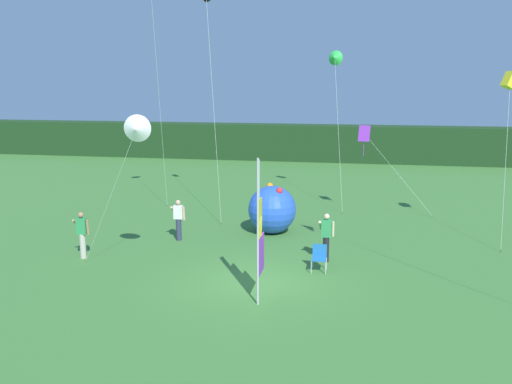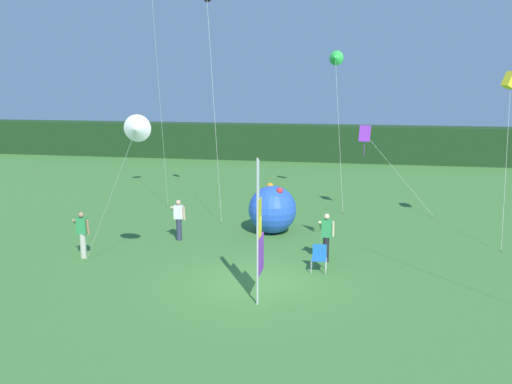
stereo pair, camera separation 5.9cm
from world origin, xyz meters
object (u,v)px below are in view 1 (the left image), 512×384
Objects in this scene: person_mid_field at (82,234)px; person_far_left at (178,219)px; kite_white_delta_2 at (136,129)px; kite_purple_diamond_6 at (368,138)px; kite_yellow_box_0 at (510,81)px; kite_green_delta_1 at (335,58)px; inflatable_balloon at (272,209)px; folding_chair at (319,256)px; banner_flag at (260,233)px; person_near_banner at (326,236)px.

person_mid_field reaches higher than person_far_left.
kite_white_delta_2 reaches higher than kite_purple_diamond_6.
kite_green_delta_1 is (-6.98, 5.99, 1.13)m from kite_yellow_box_0.
person_far_left is 0.25× the size of kite_yellow_box_0.
kite_yellow_box_0 is 0.85× the size of kite_green_delta_1.
inflatable_balloon is (6.25, 4.57, 0.10)m from person_mid_field.
kite_purple_diamond_6 is at bearing 39.89° from person_mid_field.
person_far_left is 9.76m from kite_purple_diamond_6.
person_mid_field is at bearing -178.48° from folding_chair.
kite_purple_diamond_6 is at bearing 45.11° from inflatable_balloon.
banner_flag is 7.39m from inflatable_balloon.
person_near_banner is (1.70, 3.92, -1.11)m from banner_flag.
folding_chair is 0.11× the size of kite_green_delta_1.
banner_flag is 7.10m from person_far_left.
person_mid_field is at bearing 150.75° from kite_white_delta_2.
kite_green_delta_1 reaches higher than kite_yellow_box_0.
kite_white_delta_2 is (-5.60, -1.88, 4.37)m from folding_chair.
person_near_banner is 0.26× the size of kite_yellow_box_0.
inflatable_balloon is (3.54, 1.76, 0.13)m from person_far_left.
kite_yellow_box_0 is 14.27m from kite_white_delta_2.
kite_green_delta_1 reaches higher than person_far_left.
folding_chair is 0.13× the size of kite_yellow_box_0.
person_near_banner is 11.95m from kite_green_delta_1.
person_near_banner is at bearing 7.94° from person_mid_field.
kite_purple_diamond_6 reaches higher than person_near_banner.
kite_green_delta_1 reaches higher than folding_chair.
banner_flag reaches higher than person_near_banner.
kite_green_delta_1 is 1.48× the size of kite_white_delta_2.
kite_yellow_box_0 reaches higher than inflatable_balloon.
kite_green_delta_1 reaches higher than inflatable_balloon.
person_mid_field is (-8.72, -1.22, -0.03)m from person_near_banner.
kite_green_delta_1 reaches higher than kite_purple_diamond_6.
folding_chair is 0.21× the size of kite_purple_diamond_6.
inflatable_balloon is at bearing -175.81° from kite_yellow_box_0.
kite_purple_diamond_6 reaches higher than inflatable_balloon.
banner_flag is at bearing -95.62° from kite_green_delta_1.
kite_yellow_box_0 is at bearing -31.79° from kite_purple_diamond_6.
person_far_left is (-6.01, 1.59, -0.05)m from person_near_banner.
kite_white_delta_2 is at bearing -86.80° from person_far_left.
folding_chair is (5.85, -2.58, -0.38)m from person_far_left.
inflatable_balloon reaches higher than person_far_left.
kite_green_delta_1 is (8.39, 11.23, 6.54)m from person_mid_field.
person_near_banner reaches higher than person_far_left.
inflatable_balloon is 0.31× the size of kite_yellow_box_0.
kite_white_delta_2 is 1.24× the size of kite_purple_diamond_6.
banner_flag is at bearing -136.43° from kite_yellow_box_0.
folding_chair is 8.99m from kite_purple_diamond_6.
kite_white_delta_2 reaches higher than folding_chair.
folding_chair is 0.17× the size of kite_white_delta_2.
kite_yellow_box_0 reaches higher than kite_white_delta_2.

